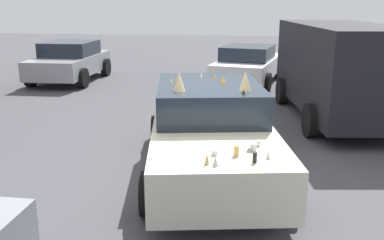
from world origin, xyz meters
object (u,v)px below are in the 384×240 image
Objects in this scene: parked_van_near_right at (339,67)px; parked_sedan_row_back_center at (70,61)px; art_car_decorated at (210,129)px; parked_sedan_row_back_far at (248,64)px.

parked_sedan_row_back_center is at bearing -122.60° from parked_van_near_right.
art_car_decorated reaches higher than parked_sedan_row_back_center.
parked_van_near_right is 4.88m from parked_sedan_row_back_far.
parked_sedan_row_back_center is (4.01, 8.50, -0.55)m from parked_van_near_right.
parked_van_near_right is 1.19× the size of parked_sedan_row_back_far.
parked_sedan_row_back_far is (4.35, 2.14, -0.60)m from parked_van_near_right.
art_car_decorated reaches higher than parked_sedan_row_back_far.
parked_sedan_row_back_far is at bearing -161.12° from parked_van_near_right.
parked_van_near_right is at bearing 63.81° from parked_sedan_row_back_center.
art_car_decorated is 0.92× the size of parked_van_near_right.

